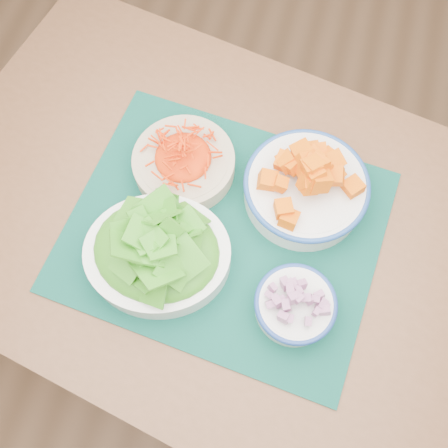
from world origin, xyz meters
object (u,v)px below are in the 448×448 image
onion_bowl (295,304)px  squash_bowl (307,184)px  carrot_bowl (184,160)px  lettuce_bowl (156,250)px  table (222,238)px  placemat (224,230)px

onion_bowl → squash_bowl: bearing=96.6°
squash_bowl → carrot_bowl: bearing=-179.7°
carrot_bowl → squash_bowl: squash_bowl is taller
carrot_bowl → onion_bowl: (0.26, -0.22, -0.00)m
lettuce_bowl → onion_bowl: (0.25, -0.03, -0.02)m
carrot_bowl → squash_bowl: 0.24m
squash_bowl → lettuce_bowl: 0.30m
table → placemat: size_ratio=2.28×
table → carrot_bowl: bearing=150.7°
table → onion_bowl: (0.17, -0.14, 0.14)m
table → placemat: placemat is taller
lettuce_bowl → placemat: bearing=29.3°
placemat → onion_bowl: size_ratio=3.26×
placemat → onion_bowl: onion_bowl is taller
lettuce_bowl → carrot_bowl: bearing=80.2°
table → placemat: bearing=-55.3°
carrot_bowl → onion_bowl: carrot_bowl is taller
carrot_bowl → squash_bowl: size_ratio=0.73×
placemat → squash_bowl: bearing=45.2°
placemat → lettuce_bowl: size_ratio=1.90×
carrot_bowl → onion_bowl: size_ratio=1.19×
table → onion_bowl: 0.26m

